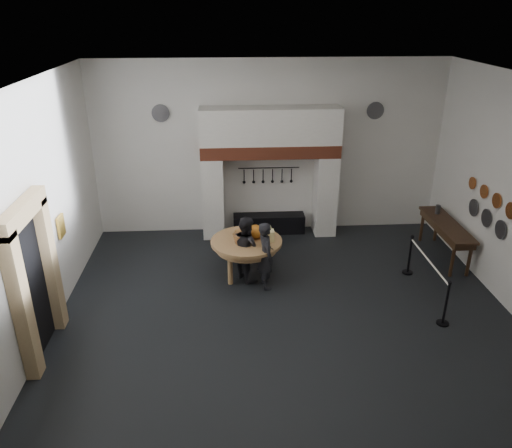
{
  "coord_description": "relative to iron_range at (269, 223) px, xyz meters",
  "views": [
    {
      "loc": [
        -1.12,
        -8.54,
        5.68
      ],
      "look_at": [
        -0.51,
        1.22,
        1.35
      ],
      "focal_mm": 35.0,
      "sensor_mm": 36.0,
      "label": 1
    }
  ],
  "objects": [
    {
      "name": "cheese_block_small",
      "position": [
        -0.23,
        -2.05,
        0.72
      ],
      "size": [
        0.18,
        0.18,
        0.2
      ],
      "primitive_type": "cube",
      "color": "#DED484",
      "rests_on": "work_table"
    },
    {
      "name": "visitor_near",
      "position": [
        -0.32,
        -2.83,
        0.51
      ],
      "size": [
        0.47,
        0.61,
        1.52
      ],
      "primitive_type": "imported",
      "rotation": [
        0.0,
        0.0,
        1.77
      ],
      "color": "black",
      "rests_on": "floor"
    },
    {
      "name": "wall_front",
      "position": [
        0.0,
        -7.72,
        2.0
      ],
      "size": [
        9.0,
        0.02,
        4.5
      ],
      "primitive_type": "cube",
      "color": "silver",
      "rests_on": "floor"
    },
    {
      "name": "pewter_jug",
      "position": [
        4.1,
        -1.12,
        0.76
      ],
      "size": [
        0.12,
        0.12,
        0.22
      ],
      "primitive_type": "cylinder",
      "color": "#4A4B4F",
      "rests_on": "side_table"
    },
    {
      "name": "visitor_far",
      "position": [
        -0.72,
        -2.43,
        0.5
      ],
      "size": [
        0.84,
        0.91,
        1.49
      ],
      "primitive_type": "imported",
      "rotation": [
        0.0,
        0.0,
        2.08
      ],
      "color": "black",
      "rests_on": "floor"
    },
    {
      "name": "wall_back",
      "position": [
        0.0,
        0.28,
        2.0
      ],
      "size": [
        9.0,
        0.02,
        4.5
      ],
      "primitive_type": "cube",
      "color": "silver",
      "rests_on": "floor"
    },
    {
      "name": "bread_loaf",
      "position": [
        -0.81,
        -1.95,
        0.69
      ],
      "size": [
        0.31,
        0.18,
        0.13
      ],
      "primitive_type": "ellipsoid",
      "color": "#9D6C37",
      "rests_on": "work_table"
    },
    {
      "name": "barrier_post_near",
      "position": [
        3.0,
        -4.45,
        0.2
      ],
      "size": [
        0.05,
        0.05,
        0.9
      ],
      "primitive_type": "cylinder",
      "color": "black",
      "rests_on": "floor"
    },
    {
      "name": "door_lintel",
      "position": [
        -4.38,
        -4.72,
        2.4
      ],
      "size": [
        0.22,
        1.7,
        0.3
      ],
      "primitive_type": "cube",
      "color": "tan",
      "rests_on": "door_jamb_near"
    },
    {
      "name": "iron_range",
      "position": [
        0.0,
        0.0,
        0.0
      ],
      "size": [
        1.9,
        0.45,
        0.5
      ],
      "primitive_type": "cube",
      "color": "black",
      "rests_on": "floor"
    },
    {
      "name": "barrier_post_far",
      "position": [
        3.0,
        -2.45,
        0.2
      ],
      "size": [
        0.05,
        0.05,
        0.9
      ],
      "primitive_type": "cylinder",
      "color": "black",
      "rests_on": "floor"
    },
    {
      "name": "copper_pan_a",
      "position": [
        4.46,
        -3.52,
        1.7
      ],
      "size": [
        0.03,
        0.34,
        0.34
      ],
      "primitive_type": "cylinder",
      "rotation": [
        0.0,
        1.57,
        0.0
      ],
      "color": "#C6662D",
      "rests_on": "wall_right"
    },
    {
      "name": "hearth_brick_band",
      "position": [
        0.0,
        -0.07,
        2.06
      ],
      "size": [
        3.5,
        0.72,
        0.32
      ],
      "primitive_type": "cube",
      "color": "#9E442B",
      "rests_on": "chimney_pier_left"
    },
    {
      "name": "chimney_hood",
      "position": [
        0.0,
        -0.07,
        2.67
      ],
      "size": [
        3.5,
        0.7,
        0.9
      ],
      "primitive_type": "cube",
      "color": "silver",
      "rests_on": "hearth_brick_band"
    },
    {
      "name": "chimney_pier_right",
      "position": [
        1.48,
        -0.07,
        0.82
      ],
      "size": [
        0.55,
        0.7,
        2.15
      ],
      "primitive_type": "cube",
      "color": "silver",
      "rests_on": "floor"
    },
    {
      "name": "ceiling",
      "position": [
        0.0,
        -3.72,
        4.25
      ],
      "size": [
        9.0,
        8.0,
        0.02
      ],
      "primitive_type": "cube",
      "color": "silver",
      "rests_on": "wall_back"
    },
    {
      "name": "pewter_plate_left",
      "position": [
        4.46,
        -3.32,
        1.2
      ],
      "size": [
        0.03,
        0.4,
        0.4
      ],
      "primitive_type": "cylinder",
      "rotation": [
        0.0,
        1.57,
        0.0
      ],
      "color": "#4C4C51",
      "rests_on": "wall_right"
    },
    {
      "name": "door_jamb_near",
      "position": [
        -4.38,
        -5.42,
        1.05
      ],
      "size": [
        0.22,
        0.3,
        2.6
      ],
      "primitive_type": "cube",
      "color": "tan",
      "rests_on": "floor"
    },
    {
      "name": "door_jamb_far",
      "position": [
        -4.38,
        -4.02,
        1.05
      ],
      "size": [
        0.22,
        0.3,
        2.6
      ],
      "primitive_type": "cube",
      "color": "tan",
      "rests_on": "floor"
    },
    {
      "name": "pewter_plate_back_left",
      "position": [
        -2.7,
        0.24,
        2.95
      ],
      "size": [
        0.44,
        0.03,
        0.44
      ],
      "primitive_type": "cylinder",
      "rotation": [
        1.57,
        0.0,
        0.0
      ],
      "color": "#4C4C51",
      "rests_on": "wall_back"
    },
    {
      "name": "door_recess",
      "position": [
        -4.47,
        -4.72,
        1.0
      ],
      "size": [
        0.04,
        1.1,
        2.5
      ],
      "primitive_type": "cube",
      "color": "black",
      "rests_on": "floor"
    },
    {
      "name": "copper_pan_d",
      "position": [
        4.46,
        -1.87,
        1.7
      ],
      "size": [
        0.03,
        0.28,
        0.28
      ],
      "primitive_type": "cylinder",
      "rotation": [
        0.0,
        1.57,
        0.0
      ],
      "color": "#C6662D",
      "rests_on": "wall_right"
    },
    {
      "name": "pewter_plate_back_right",
      "position": [
        2.7,
        0.24,
        2.95
      ],
      "size": [
        0.44,
        0.03,
        0.44
      ],
      "primitive_type": "cylinder",
      "rotation": [
        1.57,
        0.0,
        0.0
      ],
      "color": "#4C4C51",
      "rests_on": "wall_back"
    },
    {
      "name": "pewter_plate_mid",
      "position": [
        4.46,
        -2.72,
        1.2
      ],
      "size": [
        0.03,
        0.4,
        0.4
      ],
      "primitive_type": "cylinder",
      "rotation": [
        0.0,
        1.57,
        0.0
      ],
      "color": "#4C4C51",
      "rests_on": "wall_right"
    },
    {
      "name": "cheese_block_big",
      "position": [
        -0.21,
        -2.35,
        0.74
      ],
      "size": [
        0.22,
        0.22,
        0.24
      ],
      "primitive_type": "cube",
      "color": "#ECD98D",
      "rests_on": "work_table"
    },
    {
      "name": "work_table",
      "position": [
        -0.71,
        -2.3,
        0.59
      ],
      "size": [
        1.85,
        1.85,
        0.07
      ],
      "primitive_type": "cylinder",
      "rotation": [
        0.0,
        0.0,
        0.18
      ],
      "color": "tan",
      "rests_on": "floor"
    },
    {
      "name": "pewter_plate_right",
      "position": [
        4.46,
        -2.12,
        1.2
      ],
      "size": [
        0.03,
        0.4,
        0.4
      ],
      "primitive_type": "cylinder",
      "rotation": [
        0.0,
        1.57,
        0.0
      ],
      "color": "#4C4C51",
      "rests_on": "wall_right"
    },
    {
      "name": "copper_pan_c",
      "position": [
        4.46,
        -2.42,
        1.7
      ],
      "size": [
        0.03,
        0.3,
        0.3
      ],
      "primitive_type": "cylinder",
      "rotation": [
        0.0,
        1.57,
        0.0
      ],
      "color": "#C6662D",
      "rests_on": "wall_right"
    },
    {
      "name": "chimney_pier_left",
      "position": [
        -1.48,
        -0.07,
        0.82
      ],
      "size": [
        0.55,
        0.7,
        2.15
      ],
      "primitive_type": "cube",
      "color": "silver",
      "rests_on": "floor"
    },
    {
      "name": "pumpkin",
      "position": [
        -0.51,
        -2.2,
        0.78
      ],
      "size": [
        0.36,
        0.36,
        0.31
      ],
      "primitive_type": "ellipsoid",
      "color": "#CA671C",
      "rests_on": "work_table"
    },
    {
      "name": "floor",
      "position": [
        0.0,
        -3.72,
        -0.25
      ],
      "size": [
        9.0,
        8.0,
        0.02
      ],
      "primitive_type": "cube",
      "color": "black",
      "rests_on": "ground"
    },
    {
      "name": "utensil_rail",
      "position": [
        0.0,
        0.2,
        1.5
      ],
      "size": [
        1.6,
        0.02,
        0.02
      ],
      "primitive_type": "cylinder",
      "rotation": [
        0.0,
        1.57,
        0.0
      ],
      "color": "black",
      "rests_on": "wall_back"
    },
    {
      "name": "wall_left",
      "position": [
        -4.5,
        -3.72,
        2.0
      ],
      "size": [
        0.02,
        8.0,
        4.5
      ],
      "primitive_type": "cube",
      "color": "silver",
      "rests_on": "floor"
    },
    {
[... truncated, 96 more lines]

